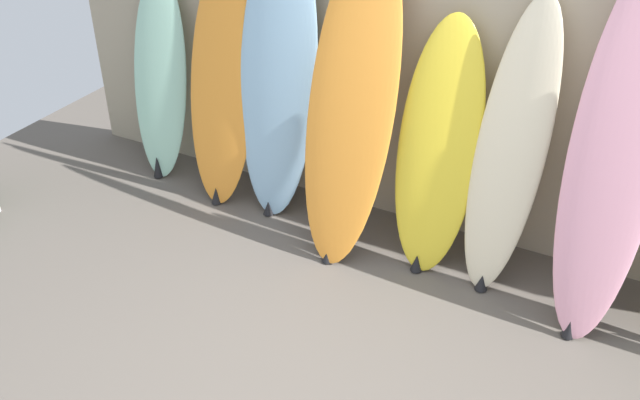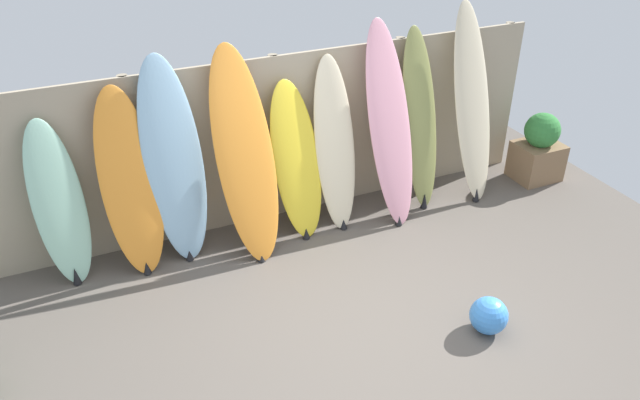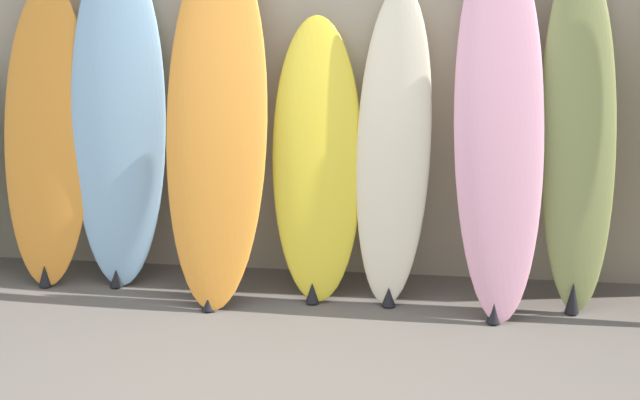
{
  "view_description": "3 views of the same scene",
  "coord_description": "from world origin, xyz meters",
  "px_view_note": "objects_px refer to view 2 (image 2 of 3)",
  "views": [
    {
      "loc": [
        1.23,
        -2.17,
        2.93
      ],
      "look_at": [
        -0.33,
        0.81,
        0.77
      ],
      "focal_mm": 40.0,
      "sensor_mm": 36.0,
      "label": 1
    },
    {
      "loc": [
        -1.98,
        -3.59,
        3.72
      ],
      "look_at": [
        -0.08,
        0.71,
        0.89
      ],
      "focal_mm": 35.0,
      "sensor_mm": 36.0,
      "label": 2
    },
    {
      "loc": [
        0.71,
        -3.34,
        1.88
      ],
      "look_at": [
        0.19,
        0.79,
        0.78
      ],
      "focal_mm": 50.0,
      "sensor_mm": 36.0,
      "label": 3
    }
  ],
  "objects_px": {
    "surfboard_yellow_4": "(297,162)",
    "surfboard_pink_6": "(390,126)",
    "surfboard_cream_5": "(335,145)",
    "surfboard_cream_8": "(472,105)",
    "surfboard_seafoam_0": "(59,206)",
    "planter_box": "(539,149)",
    "beach_ball": "(489,315)",
    "surfboard_olive_7": "(420,121)",
    "surfboard_skyblue_2": "(174,163)",
    "surfboard_orange_1": "(130,185)",
    "surfboard_orange_3": "(245,157)"
  },
  "relations": [
    {
      "from": "surfboard_seafoam_0",
      "to": "planter_box",
      "type": "height_order",
      "value": "surfboard_seafoam_0"
    },
    {
      "from": "beach_ball",
      "to": "surfboard_olive_7",
      "type": "bearing_deg",
      "value": 75.08
    },
    {
      "from": "surfboard_skyblue_2",
      "to": "beach_ball",
      "type": "xyz_separation_m",
      "value": [
        2.09,
        -2.21,
        -0.84
      ]
    },
    {
      "from": "surfboard_seafoam_0",
      "to": "surfboard_skyblue_2",
      "type": "distance_m",
      "value": 1.09
    },
    {
      "from": "surfboard_olive_7",
      "to": "surfboard_yellow_4",
      "type": "bearing_deg",
      "value": -178.99
    },
    {
      "from": "planter_box",
      "to": "beach_ball",
      "type": "bearing_deg",
      "value": -137.71
    },
    {
      "from": "surfboard_olive_7",
      "to": "surfboard_cream_8",
      "type": "relative_size",
      "value": 0.91
    },
    {
      "from": "surfboard_yellow_4",
      "to": "surfboard_pink_6",
      "type": "distance_m",
      "value": 1.05
    },
    {
      "from": "surfboard_yellow_4",
      "to": "surfboard_cream_5",
      "type": "bearing_deg",
      "value": 2.82
    },
    {
      "from": "surfboard_orange_3",
      "to": "planter_box",
      "type": "distance_m",
      "value": 3.69
    },
    {
      "from": "surfboard_seafoam_0",
      "to": "surfboard_yellow_4",
      "type": "height_order",
      "value": "surfboard_yellow_4"
    },
    {
      "from": "surfboard_orange_3",
      "to": "surfboard_cream_8",
      "type": "relative_size",
      "value": 0.94
    },
    {
      "from": "surfboard_seafoam_0",
      "to": "surfboard_orange_1",
      "type": "distance_m",
      "value": 0.65
    },
    {
      "from": "surfboard_cream_5",
      "to": "surfboard_cream_8",
      "type": "bearing_deg",
      "value": -1.92
    },
    {
      "from": "surfboard_seafoam_0",
      "to": "surfboard_skyblue_2",
      "type": "height_order",
      "value": "surfboard_skyblue_2"
    },
    {
      "from": "surfboard_yellow_4",
      "to": "surfboard_olive_7",
      "type": "height_order",
      "value": "surfboard_olive_7"
    },
    {
      "from": "beach_ball",
      "to": "planter_box",
      "type": "bearing_deg",
      "value": 42.29
    },
    {
      "from": "planter_box",
      "to": "beach_ball",
      "type": "height_order",
      "value": "planter_box"
    },
    {
      "from": "surfboard_skyblue_2",
      "to": "surfboard_yellow_4",
      "type": "bearing_deg",
      "value": -3.9
    },
    {
      "from": "surfboard_seafoam_0",
      "to": "surfboard_orange_3",
      "type": "distance_m",
      "value": 1.74
    },
    {
      "from": "surfboard_skyblue_2",
      "to": "beach_ball",
      "type": "distance_m",
      "value": 3.16
    },
    {
      "from": "beach_ball",
      "to": "surfboard_skyblue_2",
      "type": "bearing_deg",
      "value": 133.3
    },
    {
      "from": "surfboard_seafoam_0",
      "to": "surfboard_yellow_4",
      "type": "distance_m",
      "value": 2.27
    },
    {
      "from": "surfboard_yellow_4",
      "to": "surfboard_orange_1",
      "type": "bearing_deg",
      "value": 179.0
    },
    {
      "from": "surfboard_seafoam_0",
      "to": "surfboard_yellow_4",
      "type": "xyz_separation_m",
      "value": [
        2.27,
        -0.11,
        0.03
      ]
    },
    {
      "from": "surfboard_seafoam_0",
      "to": "surfboard_yellow_4",
      "type": "relative_size",
      "value": 0.98
    },
    {
      "from": "surfboard_olive_7",
      "to": "surfboard_cream_8",
      "type": "bearing_deg",
      "value": -5.39
    },
    {
      "from": "surfboard_yellow_4",
      "to": "planter_box",
      "type": "bearing_deg",
      "value": -2.6
    },
    {
      "from": "surfboard_yellow_4",
      "to": "surfboard_pink_6",
      "type": "relative_size",
      "value": 0.77
    },
    {
      "from": "surfboard_seafoam_0",
      "to": "surfboard_skyblue_2",
      "type": "xyz_separation_m",
      "value": [
        1.06,
        -0.02,
        0.23
      ]
    },
    {
      "from": "surfboard_skyblue_2",
      "to": "surfboard_pink_6",
      "type": "bearing_deg",
      "value": -4.47
    },
    {
      "from": "surfboard_skyblue_2",
      "to": "surfboard_yellow_4",
      "type": "distance_m",
      "value": 1.23
    },
    {
      "from": "surfboard_orange_1",
      "to": "surfboard_orange_3",
      "type": "relative_size",
      "value": 0.88
    },
    {
      "from": "surfboard_skyblue_2",
      "to": "planter_box",
      "type": "xyz_separation_m",
      "value": [
        4.28,
        -0.22,
        -0.61
      ]
    },
    {
      "from": "surfboard_seafoam_0",
      "to": "surfboard_cream_8",
      "type": "height_order",
      "value": "surfboard_cream_8"
    },
    {
      "from": "surfboard_skyblue_2",
      "to": "surfboard_yellow_4",
      "type": "relative_size",
      "value": 1.25
    },
    {
      "from": "surfboard_orange_1",
      "to": "planter_box",
      "type": "relative_size",
      "value": 2.13
    },
    {
      "from": "planter_box",
      "to": "beach_ball",
      "type": "relative_size",
      "value": 2.59
    },
    {
      "from": "surfboard_orange_1",
      "to": "surfboard_cream_5",
      "type": "height_order",
      "value": "surfboard_orange_1"
    },
    {
      "from": "surfboard_orange_1",
      "to": "surfboard_cream_8",
      "type": "height_order",
      "value": "surfboard_cream_8"
    },
    {
      "from": "surfboard_yellow_4",
      "to": "surfboard_cream_5",
      "type": "distance_m",
      "value": 0.45
    },
    {
      "from": "surfboard_orange_1",
      "to": "beach_ball",
      "type": "distance_m",
      "value": 3.39
    },
    {
      "from": "surfboard_cream_8",
      "to": "surfboard_cream_5",
      "type": "bearing_deg",
      "value": 178.08
    },
    {
      "from": "surfboard_cream_8",
      "to": "surfboard_orange_1",
      "type": "bearing_deg",
      "value": 179.04
    },
    {
      "from": "surfboard_skyblue_2",
      "to": "surfboard_yellow_4",
      "type": "height_order",
      "value": "surfboard_skyblue_2"
    },
    {
      "from": "surfboard_seafoam_0",
      "to": "surfboard_olive_7",
      "type": "relative_size",
      "value": 0.8
    },
    {
      "from": "planter_box",
      "to": "beach_ball",
      "type": "xyz_separation_m",
      "value": [
        -2.19,
        -1.99,
        -0.23
      ]
    },
    {
      "from": "surfboard_pink_6",
      "to": "surfboard_cream_8",
      "type": "relative_size",
      "value": 0.97
    },
    {
      "from": "surfboard_orange_3",
      "to": "planter_box",
      "type": "bearing_deg",
      "value": -0.67
    },
    {
      "from": "surfboard_orange_1",
      "to": "surfboard_olive_7",
      "type": "height_order",
      "value": "surfboard_olive_7"
    }
  ]
}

